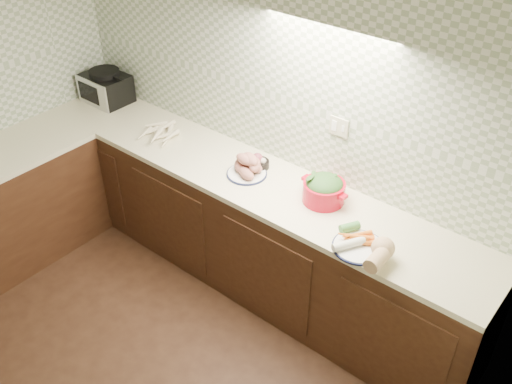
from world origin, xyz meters
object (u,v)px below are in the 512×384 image
Objects in this scene: parsnip_pile at (164,133)px; veg_plate at (370,246)px; onion_bowl at (259,162)px; dutch_oven at (324,189)px; sweet_potato_plate at (248,166)px; toaster_oven at (106,87)px.

veg_plate is at bearing -5.20° from parsnip_pile.
onion_bowl is 0.56m from dutch_oven.
parsnip_pile is at bearing 174.80° from veg_plate.
sweet_potato_plate is at bearing -90.23° from onion_bowl.
dutch_oven is at bearing 7.32° from sweet_potato_plate.
veg_plate is (2.64, -0.29, -0.08)m from toaster_oven.
dutch_oven reaches higher than onion_bowl.
dutch_oven is (2.17, -0.04, -0.04)m from toaster_oven.
veg_plate reaches higher than onion_bowl.
parsnip_pile is at bearing -171.20° from onion_bowl.
toaster_oven is 2.17m from dutch_oven.
toaster_oven is at bearing 176.08° from sweet_potato_plate.
parsnip_pile is 0.88× the size of dutch_oven.
onion_bowl is 0.35× the size of veg_plate.
onion_bowl is at bearing 0.56° from toaster_oven.
onion_bowl is at bearing -179.19° from dutch_oven.
sweet_potato_plate is 0.85× the size of dutch_oven.
sweet_potato_plate is at bearing -167.31° from dutch_oven.
veg_plate reaches higher than parsnip_pile.
sweet_potato_plate is at bearing 0.59° from parsnip_pile.
parsnip_pile is 1.85m from veg_plate.
toaster_oven is at bearing 173.83° from veg_plate.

